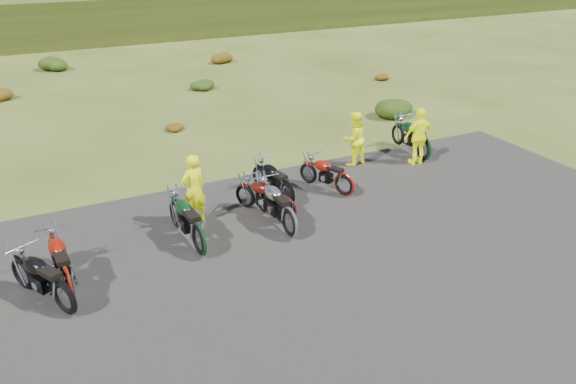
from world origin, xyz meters
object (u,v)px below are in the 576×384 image
motorcycle_0 (68,314)px  motorcycle_7 (422,161)px  person_middle (194,191)px  motorcycle_3 (290,237)px

motorcycle_0 → motorcycle_7: 12.02m
motorcycle_7 → person_middle: size_ratio=1.22×
motorcycle_3 → person_middle: bearing=44.9°
motorcycle_0 → person_middle: (3.46, 2.54, 0.94)m
motorcycle_0 → person_middle: size_ratio=1.17×
motorcycle_7 → motorcycle_0: bearing=110.7°
motorcycle_0 → motorcycle_3: bearing=-109.3°
motorcycle_0 → person_middle: bearing=-81.7°
motorcycle_0 → motorcycle_3: size_ratio=0.97×
motorcycle_3 → motorcycle_7: motorcycle_7 is taller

